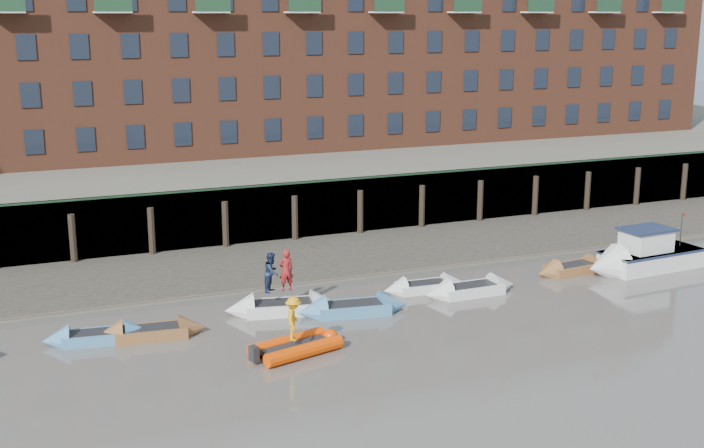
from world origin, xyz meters
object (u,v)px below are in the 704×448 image
rowboat_6 (471,289)px  rowboat_5 (425,287)px  rowboat_7 (573,268)px  rowboat_2 (151,332)px  rowboat_4 (353,308)px  motor_launch (635,258)px  person_rower_a (286,270)px  rowboat_1 (98,337)px  person_rib_crew (294,319)px  rowboat_3 (283,307)px  rib_tender (299,346)px  person_rower_b (272,272)px

rowboat_6 → rowboat_5: bearing=142.8°
rowboat_6 → rowboat_7: rowboat_6 is taller
rowboat_2 → rowboat_4: (8.50, -0.47, 0.02)m
motor_launch → person_rower_a: (-17.99, 0.81, 1.17)m
rowboat_1 → rowboat_5: size_ratio=1.04×
rowboat_6 → rowboat_7: 6.54m
rowboat_2 → rowboat_4: bearing=2.8°
rowboat_1 → motor_launch: size_ratio=0.64×
rowboat_2 → person_rib_crew: 6.19m
rowboat_3 → rib_tender: size_ratio=1.38×
rowboat_5 → motor_launch: bearing=-2.4°
rowboat_7 → person_rower_a: bearing=175.0°
person_rower_a → person_rib_crew: bearing=73.1°
person_rower_a → person_rower_b: (-0.62, 0.05, -0.03)m
rowboat_4 → rowboat_6: rowboat_4 is taller
rowboat_7 → rib_tender: rowboat_7 is taller
rowboat_6 → motor_launch: (9.45, 0.14, 0.46)m
rowboat_1 → rowboat_2: bearing=-1.9°
rowboat_6 → person_rower_a: person_rower_a is taller
person_rower_a → rowboat_3: bearing=19.5°
rowboat_4 → person_rib_crew: 5.24m
rowboat_1 → rowboat_6: size_ratio=0.94×
rib_tender → person_rower_a: person_rower_a is taller
rowboat_4 → person_rib_crew: size_ratio=2.94×
rowboat_6 → person_rib_crew: bearing=-159.2°
rowboat_4 → rowboat_1: bearing=-176.1°
person_rower_b → rowboat_7: bearing=-51.5°
rib_tender → person_rib_crew: (-0.23, -0.13, 1.16)m
rowboat_3 → rowboat_4: (2.74, -1.28, -0.01)m
rowboat_7 → motor_launch: size_ratio=0.65×
rowboat_1 → rib_tender: bearing=-23.0°
rowboat_5 → rowboat_2: bearing=-171.2°
motor_launch → person_rib_crew: person_rib_crew is taller
rowboat_2 → person_rib_crew: bearing=-33.5°
rowboat_1 → motor_launch: motor_launch is taller
rowboat_4 → rowboat_6: (6.02, 0.42, -0.01)m
rowboat_7 → motor_launch: motor_launch is taller
rowboat_7 → person_rib_crew: size_ratio=2.61×
motor_launch → rowboat_5: bearing=-9.9°
rib_tender → person_rower_b: (0.44, 4.68, 1.56)m
rowboat_4 → rowboat_6: 6.03m
rib_tender → motor_launch: (19.05, 3.82, 0.42)m
person_rower_a → rowboat_4: bearing=149.9°
rowboat_4 → rowboat_7: rowboat_4 is taller
rowboat_4 → person_rib_crew: person_rib_crew is taller
rowboat_6 → person_rib_crew: size_ratio=2.72×
rowboat_1 → person_rib_crew: person_rib_crew is taller
rowboat_1 → motor_launch: 25.97m
person_rib_crew → person_rower_a: bearing=8.1°
person_rower_a → rowboat_1: bearing=2.3°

